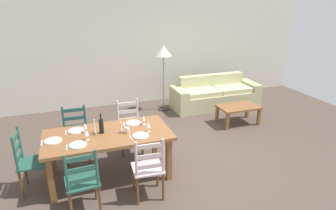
{
  "coord_description": "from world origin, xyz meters",
  "views": [
    {
      "loc": [
        -1.83,
        -4.25,
        2.67
      ],
      "look_at": [
        -0.08,
        0.75,
        0.75
      ],
      "focal_mm": 31.32,
      "sensor_mm": 36.0,
      "label": 1
    }
  ],
  "objects_px": {
    "dining_chair_far_left": "(76,134)",
    "wine_glass_far_right": "(144,118)",
    "wine_glass_near_right": "(148,125)",
    "wine_glass_near_left": "(87,133)",
    "dining_chair_near_right": "(148,168)",
    "coffee_table": "(238,109)",
    "coffee_cup_primary": "(127,130)",
    "couch": "(214,95)",
    "dining_chair_head_west": "(29,161)",
    "wine_glass_far_left": "(85,126)",
    "wine_bottle": "(101,126)",
    "dining_chair_far_right": "(130,127)",
    "dining_chair_near_left": "(82,182)",
    "dining_table": "(108,139)",
    "standing_lamp": "(163,55)"
  },
  "relations": [
    {
      "from": "standing_lamp",
      "to": "coffee_table",
      "type": "bearing_deg",
      "value": -47.08
    },
    {
      "from": "wine_glass_far_left",
      "to": "coffee_table",
      "type": "relative_size",
      "value": 0.18
    },
    {
      "from": "dining_chair_head_west",
      "to": "wine_glass_near_left",
      "type": "bearing_deg",
      "value": -10.54
    },
    {
      "from": "dining_chair_near_right",
      "to": "coffee_table",
      "type": "relative_size",
      "value": 1.07
    },
    {
      "from": "dining_chair_near_right",
      "to": "wine_glass_far_left",
      "type": "bearing_deg",
      "value": 130.91
    },
    {
      "from": "couch",
      "to": "dining_chair_near_right",
      "type": "bearing_deg",
      "value": -130.72
    },
    {
      "from": "coffee_table",
      "to": "standing_lamp",
      "type": "height_order",
      "value": "standing_lamp"
    },
    {
      "from": "dining_chair_near_right",
      "to": "wine_glass_near_left",
      "type": "xyz_separation_m",
      "value": [
        -0.74,
        0.6,
        0.38
      ]
    },
    {
      "from": "dining_chair_near_right",
      "to": "coffee_table",
      "type": "distance_m",
      "value": 3.24
    },
    {
      "from": "dining_chair_far_left",
      "to": "couch",
      "type": "bearing_deg",
      "value": 24.86
    },
    {
      "from": "couch",
      "to": "standing_lamp",
      "type": "bearing_deg",
      "value": 172.22
    },
    {
      "from": "wine_glass_near_right",
      "to": "wine_glass_far_right",
      "type": "relative_size",
      "value": 1.0
    },
    {
      "from": "coffee_cup_primary",
      "to": "couch",
      "type": "distance_m",
      "value": 3.78
    },
    {
      "from": "dining_chair_near_left",
      "to": "standing_lamp",
      "type": "bearing_deg",
      "value": 56.38
    },
    {
      "from": "dining_chair_far_left",
      "to": "wine_glass_far_right",
      "type": "xyz_separation_m",
      "value": [
        1.06,
        -0.6,
        0.38
      ]
    },
    {
      "from": "wine_glass_near_left",
      "to": "dining_table",
      "type": "bearing_deg",
      "value": 20.92
    },
    {
      "from": "coffee_cup_primary",
      "to": "wine_glass_far_left",
      "type": "bearing_deg",
      "value": 159.89
    },
    {
      "from": "dining_chair_far_right",
      "to": "dining_chair_head_west",
      "type": "height_order",
      "value": "same"
    },
    {
      "from": "dining_chair_near_left",
      "to": "dining_chair_head_west",
      "type": "bearing_deg",
      "value": 131.5
    },
    {
      "from": "wine_glass_far_right",
      "to": "standing_lamp",
      "type": "height_order",
      "value": "standing_lamp"
    },
    {
      "from": "dining_chair_near_right",
      "to": "dining_chair_far_right",
      "type": "distance_m",
      "value": 1.47
    },
    {
      "from": "wine_glass_near_left",
      "to": "wine_glass_near_right",
      "type": "distance_m",
      "value": 0.92
    },
    {
      "from": "dining_chair_near_left",
      "to": "dining_chair_near_right",
      "type": "distance_m",
      "value": 0.88
    },
    {
      "from": "wine_bottle",
      "to": "wine_glass_far_right",
      "type": "height_order",
      "value": "wine_bottle"
    },
    {
      "from": "wine_glass_near_left",
      "to": "wine_glass_far_left",
      "type": "height_order",
      "value": "same"
    },
    {
      "from": "dining_table",
      "to": "wine_glass_near_left",
      "type": "distance_m",
      "value": 0.39
    },
    {
      "from": "dining_chair_head_west",
      "to": "coffee_table",
      "type": "distance_m",
      "value": 4.35
    },
    {
      "from": "wine_glass_near_left",
      "to": "coffee_cup_primary",
      "type": "relative_size",
      "value": 1.79
    },
    {
      "from": "wine_glass_far_left",
      "to": "dining_chair_near_right",
      "type": "bearing_deg",
      "value": -49.09
    },
    {
      "from": "dining_chair_far_left",
      "to": "couch",
      "type": "distance_m",
      "value": 3.93
    },
    {
      "from": "coffee_table",
      "to": "dining_chair_head_west",
      "type": "bearing_deg",
      "value": -164.77
    },
    {
      "from": "wine_bottle",
      "to": "wine_glass_near_right",
      "type": "xyz_separation_m",
      "value": [
        0.68,
        -0.2,
        -0.01
      ]
    },
    {
      "from": "dining_chair_near_left",
      "to": "wine_glass_far_right",
      "type": "height_order",
      "value": "dining_chair_near_left"
    },
    {
      "from": "dining_chair_far_right",
      "to": "wine_glass_far_right",
      "type": "bearing_deg",
      "value": -79.1
    },
    {
      "from": "wine_glass_far_left",
      "to": "couch",
      "type": "relative_size",
      "value": 0.07
    },
    {
      "from": "dining_chair_head_west",
      "to": "wine_glass_near_right",
      "type": "bearing_deg",
      "value": -5.82
    },
    {
      "from": "wine_glass_near_left",
      "to": "wine_glass_far_left",
      "type": "relative_size",
      "value": 1.0
    },
    {
      "from": "dining_chair_head_west",
      "to": "coffee_cup_primary",
      "type": "distance_m",
      "value": 1.46
    },
    {
      "from": "dining_chair_near_right",
      "to": "wine_glass_far_right",
      "type": "xyz_separation_m",
      "value": [
        0.17,
        0.86,
        0.38
      ]
    },
    {
      "from": "wine_glass_near_left",
      "to": "wine_bottle",
      "type": "bearing_deg",
      "value": 37.04
    },
    {
      "from": "wine_glass_near_left",
      "to": "coffee_table",
      "type": "bearing_deg",
      "value": 21.03
    },
    {
      "from": "wine_glass_far_left",
      "to": "coffee_table",
      "type": "xyz_separation_m",
      "value": [
        3.37,
        1.03,
        -0.51
      ]
    },
    {
      "from": "coffee_table",
      "to": "dining_table",
      "type": "bearing_deg",
      "value": -158.95
    },
    {
      "from": "wine_glass_near_right",
      "to": "standing_lamp",
      "type": "relative_size",
      "value": 0.1
    },
    {
      "from": "dining_chair_near_left",
      "to": "wine_glass_far_right",
      "type": "relative_size",
      "value": 5.96
    },
    {
      "from": "wine_bottle",
      "to": "couch",
      "type": "relative_size",
      "value": 0.14
    },
    {
      "from": "dining_table",
      "to": "wine_glass_far_left",
      "type": "relative_size",
      "value": 11.8
    },
    {
      "from": "dining_chair_far_left",
      "to": "wine_glass_far_right",
      "type": "bearing_deg",
      "value": -29.42
    },
    {
      "from": "wine_glass_near_left",
      "to": "wine_glass_near_right",
      "type": "relative_size",
      "value": 1.0
    },
    {
      "from": "wine_glass_near_right",
      "to": "dining_chair_far_right",
      "type": "bearing_deg",
      "value": 97.34
    }
  ]
}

